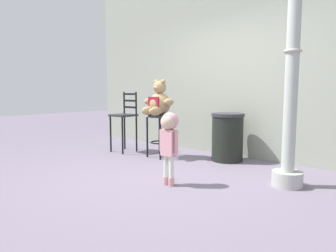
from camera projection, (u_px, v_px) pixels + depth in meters
name	position (u px, v px, depth m)	size (l,w,h in m)	color
ground_plane	(158.00, 178.00, 4.06)	(24.00, 24.00, 0.00)	slate
building_wall	(238.00, 57.00, 5.40)	(7.06, 0.30, 3.46)	#9AA18E
bar_stool_with_teddy	(160.00, 127.00, 5.28)	(0.41, 0.41, 0.73)	#23292E
teddy_bear	(159.00, 102.00, 5.21)	(0.58, 0.52, 0.60)	tan
child_walking	(169.00, 133.00, 3.67)	(0.28, 0.22, 0.88)	#C89192
trash_bin	(227.00, 137.00, 5.01)	(0.53, 0.53, 0.78)	black
lamppost	(291.00, 96.00, 3.58)	(0.36, 0.36, 2.75)	#AAADA5
bar_chair_empty	(125.00, 118.00, 5.76)	(0.40, 0.40, 1.12)	#23292E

